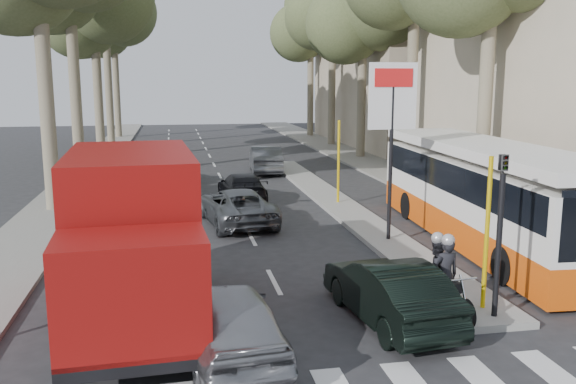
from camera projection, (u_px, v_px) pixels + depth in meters
name	position (u px, v px, depth m)	size (l,w,h in m)	color
ground	(328.00, 308.00, 13.78)	(120.00, 120.00, 0.00)	#28282B
sidewalk_right	(360.00, 159.00, 39.50)	(3.20, 70.00, 0.12)	gray
median_left	(100.00, 159.00, 39.37)	(2.40, 64.00, 0.12)	gray
traffic_island	(338.00, 204.00, 24.99)	(1.50, 26.00, 0.16)	gray
building_far	(412.00, 43.00, 48.03)	(11.00, 20.00, 16.00)	#B7A88E
billboard	(392.00, 126.00, 18.54)	(1.50, 12.10, 5.60)	yellow
traffic_light_island	(501.00, 208.00, 12.48)	(0.16, 0.41, 3.60)	black
tree_l_e	(114.00, 15.00, 53.02)	(7.40, 7.20, 14.49)	#6B604C
tree_r_c	(365.00, 7.00, 38.92)	(7.40, 7.20, 13.32)	#6B604C
tree_r_d	(334.00, 1.00, 46.42)	(7.40, 7.20, 14.88)	#6B604C
tree_r_e	(312.00, 20.00, 54.30)	(7.40, 7.20, 14.10)	#6B604C
silver_hatchback	(229.00, 319.00, 11.28)	(1.66, 4.13, 1.41)	#95979C
dark_hatchback	(389.00, 291.00, 12.89)	(1.45, 4.15, 1.37)	black
queue_car_a	(237.00, 206.00, 21.72)	(2.14, 4.65, 1.29)	#54585D
queue_car_b	(242.00, 187.00, 25.89)	(1.69, 4.15, 1.20)	black
queue_car_c	(175.00, 170.00, 30.65)	(1.46, 3.64, 1.24)	#9C9EA3
queue_car_d	(265.00, 159.00, 33.86)	(1.60, 4.57, 1.51)	#4F5257
queue_car_e	(152.00, 180.00, 27.24)	(1.98, 4.86, 1.41)	black
red_truck	(133.00, 235.00, 12.70)	(2.88, 6.82, 3.57)	black
city_bus	(485.00, 191.00, 19.01)	(3.29, 12.23, 3.19)	#DD4F0C
motorcycle	(441.00, 276.00, 13.38)	(0.85, 2.16, 1.84)	black
pedestrian_near	(456.00, 188.00, 24.05)	(0.92, 0.45, 1.56)	#463854
pedestrian_far	(531.00, 187.00, 23.11)	(1.27, 0.56, 1.97)	#645A4B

